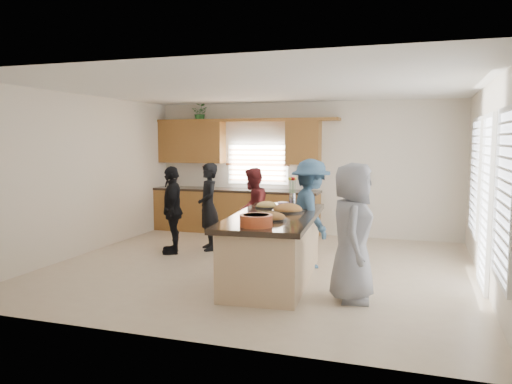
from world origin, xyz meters
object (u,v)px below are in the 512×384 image
(island, at_px, (274,249))
(woman_left_mid, at_px, (253,208))
(salad_bowl, at_px, (256,220))
(woman_left_front, at_px, (172,210))
(woman_right_back, at_px, (311,213))
(woman_left_back, at_px, (208,207))
(woman_right_front, at_px, (352,232))

(island, xyz_separation_m, woman_left_mid, (-0.97, 1.90, 0.30))
(salad_bowl, relative_size, woman_left_mid, 0.27)
(woman_left_front, bearing_deg, woman_right_back, 60.66)
(salad_bowl, xyz_separation_m, woman_left_back, (-1.75, 2.54, -0.23))
(island, xyz_separation_m, woman_right_back, (0.34, 0.92, 0.40))
(salad_bowl, height_order, woman_left_front, woman_left_front)
(woman_left_mid, bearing_deg, woman_right_front, 38.53)
(island, relative_size, woman_left_mid, 1.86)
(woman_left_front, bearing_deg, island, 38.10)
(salad_bowl, xyz_separation_m, woman_left_mid, (-1.03, 2.92, -0.28))
(woman_left_back, relative_size, woman_left_front, 1.03)
(island, bearing_deg, woman_right_front, -31.19)
(woman_left_mid, distance_m, woman_right_front, 3.29)
(woman_left_mid, relative_size, woman_right_back, 0.88)
(woman_left_mid, bearing_deg, island, 24.65)
(island, bearing_deg, woman_left_back, 133.12)
(woman_left_back, bearing_deg, salad_bowl, 0.71)
(island, bearing_deg, salad_bowl, -91.25)
(woman_left_back, relative_size, woman_left_mid, 1.06)
(salad_bowl, relative_size, woman_left_back, 0.25)
(woman_left_back, relative_size, woman_right_back, 0.93)
(salad_bowl, xyz_separation_m, woman_right_front, (1.12, 0.43, -0.17))
(woman_left_back, bearing_deg, woman_left_mid, 83.56)
(woman_left_back, distance_m, woman_right_front, 3.57)
(woman_left_mid, xyz_separation_m, woman_left_front, (-1.23, -0.81, 0.03))
(island, xyz_separation_m, woman_left_front, (-2.19, 1.09, 0.32))
(woman_left_mid, bearing_deg, woman_right_back, 50.66)
(salad_bowl, bearing_deg, woman_left_front, 136.94)
(woman_left_front, bearing_deg, woman_left_mid, 98.01)
(island, bearing_deg, woman_left_front, 148.80)
(woman_right_back, bearing_deg, woman_right_front, 179.47)
(woman_left_front, bearing_deg, woman_right_front, 38.11)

